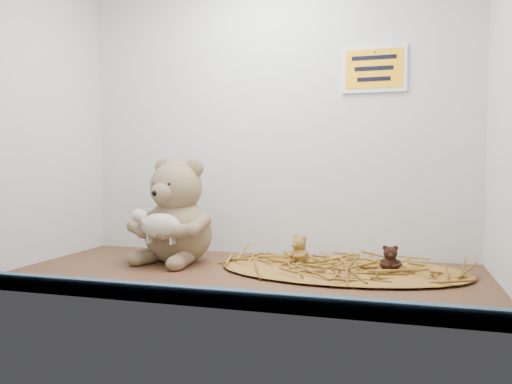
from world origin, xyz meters
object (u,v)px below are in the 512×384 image
(mini_teddy_tan, at_px, (300,249))
(mini_teddy_brown, at_px, (390,258))
(main_teddy, at_px, (178,210))
(toy_lamb, at_px, (161,226))

(mini_teddy_tan, height_order, mini_teddy_brown, mini_teddy_tan)
(main_teddy, height_order, toy_lamb, main_teddy)
(main_teddy, distance_m, mini_teddy_brown, 0.59)
(main_teddy, height_order, mini_teddy_tan, main_teddy)
(toy_lamb, height_order, mini_teddy_brown, toy_lamb)
(mini_teddy_tan, relative_size, mini_teddy_brown, 1.12)
(toy_lamb, relative_size, mini_teddy_brown, 2.12)
(main_teddy, height_order, mini_teddy_brown, main_teddy)
(main_teddy, bearing_deg, mini_teddy_tan, 15.33)
(mini_teddy_brown, bearing_deg, main_teddy, 171.27)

